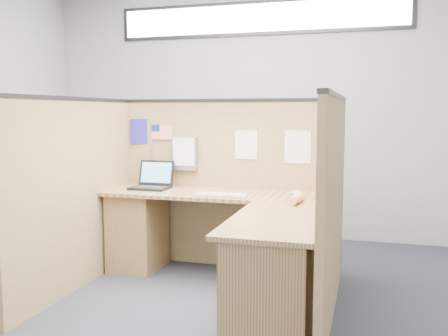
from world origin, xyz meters
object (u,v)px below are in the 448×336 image
(l_desk, at_px, (225,244))
(laptop, at_px, (153,181))
(keyboard, at_px, (221,195))
(mouse, at_px, (298,196))

(l_desk, relative_size, laptop, 5.89)
(laptop, relative_size, keyboard, 0.79)
(l_desk, distance_m, mouse, 0.68)
(laptop, xyz_separation_m, keyboard, (0.73, -0.28, -0.05))
(l_desk, bearing_deg, laptop, 150.17)
(l_desk, bearing_deg, mouse, 27.46)
(l_desk, xyz_separation_m, laptop, (-0.82, 0.47, 0.40))
(laptop, bearing_deg, keyboard, -21.08)
(keyboard, bearing_deg, l_desk, -67.52)
(laptop, bearing_deg, mouse, -8.72)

